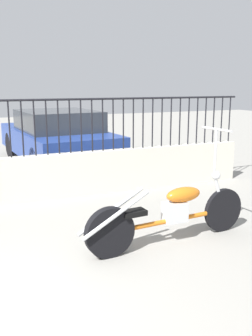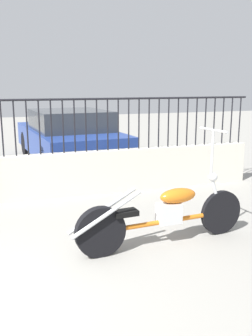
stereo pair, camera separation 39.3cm
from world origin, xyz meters
name	(u,v)px [view 1 (the left image)]	position (x,y,z in m)	size (l,w,h in m)	color
motorcycle_orange	(165,214)	(2.49, 0.70, 0.38)	(2.27, 0.52, 1.37)	black
car_blue	(56,136)	(2.46, 5.93, 0.65)	(2.12, 4.35, 1.28)	black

